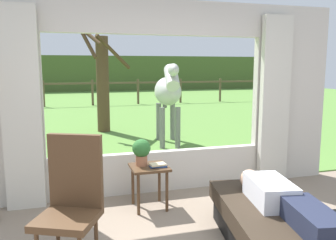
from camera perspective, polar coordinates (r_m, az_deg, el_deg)
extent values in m
cube|color=beige|center=(5.60, 18.90, 3.84)|extent=(1.15, 0.12, 2.55)
cube|color=beige|center=(4.92, -1.54, -8.17)|extent=(2.90, 0.12, 0.55)
cube|color=beige|center=(4.75, -1.64, 16.21)|extent=(2.90, 0.12, 0.45)
cube|color=beige|center=(4.47, -22.54, 1.57)|extent=(0.44, 0.10, 2.40)
cube|color=beige|center=(5.31, 16.78, 2.88)|extent=(0.44, 0.10, 2.40)
cube|color=#568438|center=(15.59, -11.96, 2.25)|extent=(36.00, 21.68, 0.02)
cube|color=#46592A|center=(25.33, -13.88, 7.28)|extent=(36.00, 2.00, 2.40)
cube|color=black|center=(3.59, 17.13, -17.87)|extent=(1.10, 1.69, 0.24)
cube|color=#2D2319|center=(3.50, 17.29, -14.78)|extent=(1.20, 1.84, 0.18)
cube|color=silver|center=(3.54, 16.09, -10.97)|extent=(0.44, 0.65, 0.22)
cube|color=#1E2338|center=(3.11, 22.11, -14.53)|extent=(0.40, 0.72, 0.18)
sphere|color=tan|center=(3.85, 13.00, -9.25)|extent=(0.20, 0.20, 0.20)
cube|color=#4C331E|center=(3.17, -15.94, -15.09)|extent=(0.64, 0.64, 0.06)
cube|color=#4C331E|center=(3.24, -14.63, -8.15)|extent=(0.46, 0.26, 0.68)
cylinder|color=#4C331E|center=(3.48, -17.32, -16.67)|extent=(0.04, 0.04, 0.38)
cylinder|color=#4C331E|center=(3.34, -11.50, -17.51)|extent=(0.04, 0.04, 0.38)
cube|color=#4C331E|center=(4.27, -3.04, -7.61)|extent=(0.44, 0.44, 0.03)
cylinder|color=#4C331E|center=(4.16, -4.78, -11.85)|extent=(0.04, 0.04, 0.49)
cylinder|color=#4C331E|center=(4.24, -0.18, -11.43)|extent=(0.04, 0.04, 0.49)
cylinder|color=#4C331E|center=(4.47, -5.68, -10.37)|extent=(0.04, 0.04, 0.49)
cylinder|color=#4C331E|center=(4.54, -1.41, -10.02)|extent=(0.04, 0.04, 0.49)
cylinder|color=#9E6042|center=(4.29, -4.28, -6.50)|extent=(0.14, 0.14, 0.12)
sphere|color=#2D6B2D|center=(4.25, -4.31, -4.55)|extent=(0.22, 0.22, 0.22)
cube|color=#23478C|center=(4.24, -1.61, -7.37)|extent=(0.21, 0.14, 0.02)
cube|color=beige|center=(4.22, -1.68, -7.14)|extent=(0.20, 0.15, 0.02)
ellipsoid|color=#B2B2AD|center=(7.60, -0.04, 4.67)|extent=(0.76, 1.32, 0.60)
cylinder|color=#B2B2AD|center=(6.91, 0.61, 6.86)|extent=(0.36, 0.64, 0.53)
ellipsoid|color=#B2B2AD|center=(6.67, 0.87, 8.07)|extent=(0.28, 0.51, 0.24)
cube|color=slate|center=(6.99, 0.52, 7.10)|extent=(0.15, 0.44, 0.32)
cylinder|color=slate|center=(8.21, -0.53, 3.91)|extent=(0.12, 0.12, 0.55)
cylinder|color=slate|center=(7.30, 1.58, -1.24)|extent=(0.11, 0.11, 0.85)
cylinder|color=slate|center=(7.26, -0.92, -1.29)|extent=(0.11, 0.11, 0.85)
cylinder|color=slate|center=(8.12, 0.74, -0.23)|extent=(0.11, 0.11, 0.85)
cylinder|color=slate|center=(8.08, -1.51, -0.27)|extent=(0.11, 0.11, 0.85)
cylinder|color=#4C3823|center=(9.26, -10.45, 5.62)|extent=(0.32, 0.32, 2.42)
cylinder|color=#47331E|center=(8.99, -13.41, 13.83)|extent=(0.75, 1.20, 0.78)
cylinder|color=#47331E|center=(8.97, -13.62, 13.49)|extent=(0.63, 1.00, 1.26)
cylinder|color=#47331E|center=(8.91, -8.77, 10.74)|extent=(0.94, 0.65, 0.84)
cylinder|color=brown|center=(15.61, -19.41, 4.02)|extent=(0.10, 0.10, 1.10)
cylinder|color=brown|center=(15.63, -12.05, 4.33)|extent=(0.10, 0.10, 1.10)
cylinder|color=brown|center=(15.91, -4.84, 4.56)|extent=(0.10, 0.10, 1.10)
cylinder|color=brown|center=(16.43, 2.03, 4.72)|extent=(0.10, 0.10, 1.10)
cylinder|color=brown|center=(17.17, 8.39, 4.80)|extent=(0.10, 0.10, 1.10)
cylinder|color=brown|center=(18.11, 14.17, 4.82)|extent=(0.10, 0.10, 1.10)
cube|color=brown|center=(15.61, -12.10, 5.79)|extent=(16.00, 0.06, 0.08)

